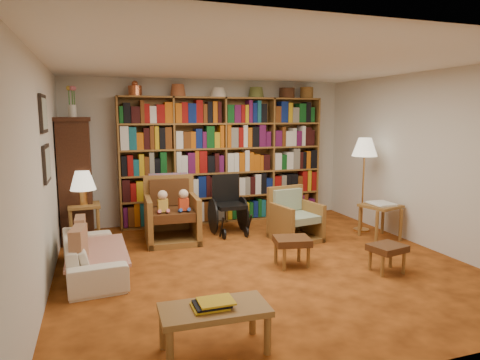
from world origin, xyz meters
name	(u,v)px	position (x,y,z in m)	size (l,w,h in m)	color
floor	(262,264)	(0.00, 0.00, 0.00)	(5.00, 5.00, 0.00)	#B85A1C
ceiling	(263,63)	(0.00, 0.00, 2.50)	(5.00, 5.00, 0.00)	white
wall_back	(211,151)	(0.00, 2.50, 1.25)	(5.00, 5.00, 0.00)	silver
wall_front	(396,207)	(0.00, -2.50, 1.25)	(5.00, 5.00, 0.00)	silver
wall_left	(42,176)	(-2.50, 0.00, 1.25)	(5.00, 5.00, 0.00)	silver
wall_right	(425,160)	(2.50, 0.00, 1.25)	(5.00, 5.00, 0.00)	silver
bookshelf	(224,156)	(0.20, 2.33, 1.17)	(3.60, 0.30, 2.42)	brown
curio_cabinet	(76,177)	(-2.25, 2.00, 0.95)	(0.50, 0.95, 2.40)	#3D1F10
framed_pictures	(45,139)	(-2.48, 0.30, 1.62)	(0.03, 0.52, 0.97)	black
sofa	(92,255)	(-2.05, 0.33, 0.23)	(0.62, 1.57, 0.46)	silver
sofa_throw	(96,249)	(-2.00, 0.33, 0.30)	(0.69, 1.29, 0.04)	beige
cushion_left	(81,231)	(-2.18, 0.68, 0.45)	(0.12, 0.38, 0.38)	maroon
cushion_right	(79,247)	(-2.18, -0.02, 0.45)	(0.13, 0.42, 0.42)	maroon
side_table_lamp	(85,214)	(-2.15, 1.58, 0.46)	(0.46, 0.46, 0.61)	brown
table_lamp	(83,181)	(-2.15, 1.58, 0.94)	(0.36, 0.36, 0.50)	#CA8C40
armchair_leather	(171,214)	(-0.92, 1.45, 0.40)	(0.81, 0.87, 0.99)	brown
armchair_sage	(293,219)	(0.88, 0.91, 0.30)	(0.75, 0.76, 0.80)	brown
wheelchair	(228,206)	(0.04, 1.58, 0.43)	(0.54, 0.75, 0.94)	black
floor_lamp	(365,151)	(2.15, 0.96, 1.32)	(0.41, 0.41, 1.53)	#CA8C40
side_table_papers	(380,210)	(2.15, 0.49, 0.45)	(0.63, 0.63, 0.56)	brown
footstool_a	(292,243)	(0.33, -0.20, 0.30)	(0.50, 0.45, 0.37)	#4F2C15
footstool_b	(387,250)	(1.32, -0.76, 0.28)	(0.46, 0.42, 0.34)	#4F2C15
coffee_table	(214,313)	(-1.12, -1.80, 0.33)	(0.88, 0.46, 0.43)	brown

